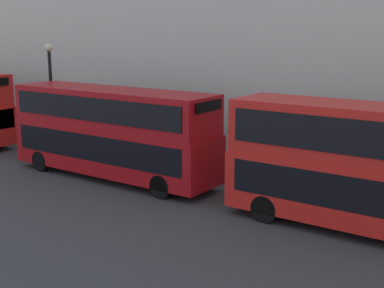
# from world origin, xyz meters

# --- Properties ---
(bus_leading) EXTENTS (2.59, 10.49, 4.35)m
(bus_leading) POSITION_xyz_m (1.60, 5.29, 2.39)
(bus_leading) COLOR red
(bus_leading) RESTS_ON ground
(bus_second_in_queue) EXTENTS (2.59, 10.67, 4.14)m
(bus_second_in_queue) POSITION_xyz_m (1.60, 17.42, 2.29)
(bus_second_in_queue) COLOR #A80F14
(bus_second_in_queue) RESTS_ON ground
(street_lamp) EXTENTS (0.44, 0.44, 6.03)m
(street_lamp) POSITION_xyz_m (3.56, 23.83, 3.76)
(street_lamp) COLOR black
(street_lamp) RESTS_ON ground
(pedestrian) EXTENTS (0.36, 0.36, 1.78)m
(pedestrian) POSITION_xyz_m (4.46, 23.09, 0.82)
(pedestrian) COLOR #26262D
(pedestrian) RESTS_ON ground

